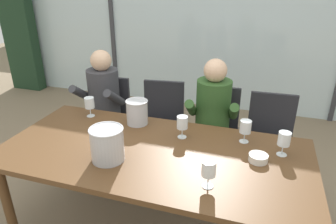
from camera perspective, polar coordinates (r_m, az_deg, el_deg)
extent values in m
plane|color=#847056|center=(3.39, 3.41, -9.52)|extent=(14.00, 14.00, 0.00)
cube|color=silver|center=(4.52, 9.52, 16.50)|extent=(7.40, 0.03, 2.60)
cube|color=#38383D|center=(5.03, -10.47, 17.18)|extent=(0.06, 0.06, 2.60)
cube|color=#386633|center=(8.98, 14.14, 17.91)|extent=(13.40, 2.40, 2.02)
cube|color=#1E3823|center=(5.89, -26.54, 16.12)|extent=(0.56, 0.20, 2.60)
cube|color=brown|center=(2.20, -2.82, -7.63)|extent=(2.20, 1.03, 0.04)
cylinder|color=brown|center=(2.62, -27.90, -14.73)|extent=(0.07, 0.07, 0.70)
cylinder|color=brown|center=(3.13, -17.43, -6.28)|extent=(0.07, 0.07, 0.70)
cylinder|color=brown|center=(2.66, 21.99, -12.85)|extent=(0.07, 0.07, 0.70)
cube|color=#232328|center=(3.29, -11.68, -1.83)|extent=(0.47, 0.47, 0.03)
cube|color=#232328|center=(3.37, -10.57, 3.02)|extent=(0.42, 0.06, 0.42)
cylinder|color=#232328|center=(3.34, -15.69, -6.53)|extent=(0.04, 0.04, 0.45)
cylinder|color=#232328|center=(3.18, -9.65, -7.54)|extent=(0.04, 0.04, 0.45)
cylinder|color=#232328|center=(3.62, -12.83, -3.62)|extent=(0.04, 0.04, 0.45)
cylinder|color=#232328|center=(3.48, -7.20, -4.39)|extent=(0.04, 0.04, 0.45)
cube|color=#232328|center=(3.10, -1.44, -2.96)|extent=(0.49, 0.49, 0.03)
cube|color=#232328|center=(3.19, -0.74, 2.22)|extent=(0.42, 0.09, 0.42)
cylinder|color=#232328|center=(3.10, -5.60, -8.15)|extent=(0.04, 0.04, 0.45)
cylinder|color=#232328|center=(3.03, 1.41, -8.90)|extent=(0.04, 0.04, 0.45)
cylinder|color=#232328|center=(3.42, -3.87, -4.82)|extent=(0.04, 0.04, 0.45)
cylinder|color=#232328|center=(3.35, 2.47, -5.41)|extent=(0.04, 0.04, 0.45)
cube|color=#232328|center=(2.98, 8.72, -4.48)|extent=(0.47, 0.47, 0.03)
cube|color=#232328|center=(3.06, 9.35, 0.94)|extent=(0.42, 0.07, 0.42)
cylinder|color=#232328|center=(2.96, 4.35, -9.89)|extent=(0.04, 0.04, 0.45)
cylinder|color=#232328|center=(2.93, 11.82, -10.68)|extent=(0.04, 0.04, 0.45)
cylinder|color=#232328|center=(3.28, 5.46, -6.25)|extent=(0.04, 0.04, 0.45)
cylinder|color=#232328|center=(3.26, 12.14, -6.93)|extent=(0.04, 0.04, 0.45)
cube|color=#232328|center=(2.94, 18.40, -5.97)|extent=(0.46, 0.46, 0.03)
cube|color=#232328|center=(3.02, 18.84, -0.45)|extent=(0.42, 0.05, 0.42)
cylinder|color=#232328|center=(2.89, 14.06, -11.52)|extent=(0.04, 0.04, 0.45)
cylinder|color=#232328|center=(2.92, 21.65, -12.21)|extent=(0.04, 0.04, 0.45)
cylinder|color=#232328|center=(3.21, 14.36, -7.65)|extent=(0.04, 0.04, 0.45)
cylinder|color=#232328|center=(3.24, 21.13, -8.32)|extent=(0.04, 0.04, 0.45)
cylinder|color=#38383D|center=(3.23, -11.88, 3.31)|extent=(0.33, 0.33, 0.52)
sphere|color=#DBAD89|center=(3.12, -12.44, 9.40)|extent=(0.21, 0.21, 0.21)
cube|color=#47423D|center=(3.22, -14.64, -2.07)|extent=(0.14, 0.40, 0.13)
cube|color=#47423D|center=(3.13, -11.87, -2.56)|extent=(0.14, 0.40, 0.13)
cylinder|color=#47423D|center=(3.20, -16.08, -7.71)|extent=(0.10, 0.10, 0.48)
cylinder|color=#47423D|center=(3.11, -13.31, -8.38)|extent=(0.10, 0.10, 0.48)
cylinder|color=#38383D|center=(3.22, -15.91, 3.36)|extent=(0.09, 0.33, 0.26)
cylinder|color=#38383D|center=(3.03, -9.94, 2.62)|extent=(0.09, 0.33, 0.26)
cylinder|color=#2D5123|center=(2.87, 8.42, 0.88)|extent=(0.35, 0.35, 0.52)
sphere|color=#DBAD89|center=(2.75, 8.87, 7.69)|extent=(0.21, 0.21, 0.21)
cube|color=#47423D|center=(2.81, 5.95, -5.42)|extent=(0.17, 0.41, 0.13)
cube|color=#47423D|center=(2.80, 9.63, -5.76)|extent=(0.17, 0.41, 0.13)
cylinder|color=#47423D|center=(2.78, 5.23, -12.07)|extent=(0.10, 0.10, 0.48)
cylinder|color=#47423D|center=(2.77, 9.01, -12.43)|extent=(0.10, 0.10, 0.48)
cylinder|color=#2D5123|center=(2.76, 4.34, 0.75)|extent=(0.11, 0.33, 0.26)
cylinder|color=#2D5123|center=(2.74, 12.22, 0.07)|extent=(0.11, 0.33, 0.26)
cylinder|color=#B7B7BC|center=(2.07, -11.29, -5.99)|extent=(0.22, 0.22, 0.23)
torus|color=silver|center=(2.01, -11.55, -3.17)|extent=(0.23, 0.23, 0.01)
cylinder|color=#B7B7BC|center=(2.54, -5.80, -0.08)|extent=(0.18, 0.18, 0.20)
torus|color=silver|center=(2.50, -5.89, 2.02)|extent=(0.19, 0.19, 0.01)
cylinder|color=silver|center=(2.14, 16.52, -8.24)|extent=(0.13, 0.13, 0.05)
cylinder|color=silver|center=(2.27, 20.46, -7.45)|extent=(0.07, 0.07, 0.00)
cylinder|color=silver|center=(2.25, 20.61, -6.59)|extent=(0.01, 0.01, 0.07)
cylinder|color=silver|center=(2.21, 20.92, -4.69)|extent=(0.08, 0.08, 0.09)
cylinder|color=#560C1E|center=(2.23, 20.82, -5.29)|extent=(0.07, 0.07, 0.04)
cylinder|color=silver|center=(2.35, 2.63, -4.67)|extent=(0.07, 0.07, 0.00)
cylinder|color=silver|center=(2.33, 2.65, -3.82)|extent=(0.01, 0.01, 0.07)
cylinder|color=silver|center=(2.30, 2.69, -1.95)|extent=(0.08, 0.08, 0.09)
cylinder|color=maroon|center=(2.31, 2.68, -2.54)|extent=(0.07, 0.07, 0.04)
cylinder|color=silver|center=(1.86, 7.43, -13.55)|extent=(0.07, 0.07, 0.00)
cylinder|color=silver|center=(1.84, 7.50, -12.58)|extent=(0.01, 0.01, 0.07)
cylinder|color=silver|center=(1.79, 7.65, -10.39)|extent=(0.08, 0.08, 0.09)
cylinder|color=maroon|center=(1.81, 7.60, -11.09)|extent=(0.07, 0.07, 0.04)
cylinder|color=silver|center=(2.36, 14.00, -5.36)|extent=(0.07, 0.07, 0.00)
cylinder|color=silver|center=(2.34, 14.09, -4.51)|extent=(0.01, 0.01, 0.07)
cylinder|color=silver|center=(2.30, 14.30, -2.66)|extent=(0.08, 0.08, 0.09)
cylinder|color=#E0D184|center=(2.31, 14.24, -3.24)|extent=(0.07, 0.07, 0.04)
cylinder|color=silver|center=(2.78, -14.23, -0.69)|extent=(0.07, 0.07, 0.00)
cylinder|color=silver|center=(2.77, -14.31, 0.05)|extent=(0.01, 0.01, 0.07)
cylinder|color=silver|center=(2.73, -14.50, 1.68)|extent=(0.08, 0.08, 0.09)
cylinder|color=maroon|center=(2.74, -14.44, 1.17)|extent=(0.07, 0.07, 0.04)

